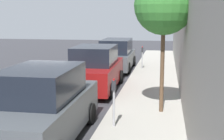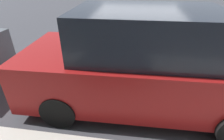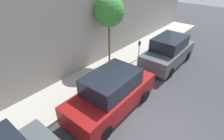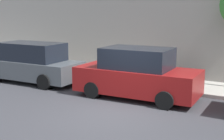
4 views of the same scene
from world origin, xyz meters
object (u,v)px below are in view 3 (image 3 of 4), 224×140
parked_suv_second (112,93)px  parking_meter_near (139,48)px  street_tree (109,12)px  parked_suv_nearest (168,51)px

parked_suv_second → parking_meter_near: 5.34m
parked_suv_second → street_tree: (3.03, -3.34, 2.69)m
parked_suv_second → parking_meter_near: parked_suv_second is taller
parking_meter_near → parked_suv_nearest: bearing=-151.6°
parked_suv_nearest → street_tree: bearing=41.0°
parked_suv_nearest → parked_suv_second: 6.01m
parked_suv_second → parking_meter_near: (1.72, -5.06, 0.08)m
parked_suv_nearest → parking_meter_near: (1.76, 0.95, 0.08)m
parking_meter_near → street_tree: (1.31, 1.71, 2.61)m
parked_suv_second → street_tree: street_tree is taller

